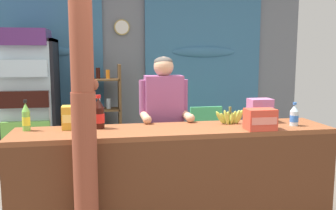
{
  "coord_description": "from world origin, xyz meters",
  "views": [
    {
      "loc": [
        -0.47,
        -2.57,
        1.53
      ],
      "look_at": [
        0.19,
        0.96,
        1.03
      ],
      "focal_mm": 39.6,
      "sensor_mm": 36.0,
      "label": 1
    }
  ],
  "objects_px": {
    "soda_bottle_cola": "(99,114)",
    "soda_bottle_lime_soda": "(26,118)",
    "bottle_shelf_rack": "(104,113)",
    "snack_box_crackers": "(260,119)",
    "shopkeeper": "(164,115)",
    "banana_bunch": "(230,117)",
    "snack_box_choco_powder": "(73,117)",
    "timber_post": "(83,100)",
    "soda_bottle_water": "(294,116)",
    "stall_counter": "(178,173)",
    "plastic_lawn_chair": "(203,133)",
    "drink_fridge": "(29,95)"
  },
  "relations": [
    {
      "from": "soda_bottle_cola",
      "to": "soda_bottle_lime_soda",
      "type": "xyz_separation_m",
      "value": [
        -0.58,
        0.01,
        -0.01
      ]
    },
    {
      "from": "bottle_shelf_rack",
      "to": "snack_box_crackers",
      "type": "bearing_deg",
      "value": -62.2
    },
    {
      "from": "shopkeeper",
      "to": "banana_bunch",
      "type": "bearing_deg",
      "value": -37.29
    },
    {
      "from": "banana_bunch",
      "to": "snack_box_choco_powder",
      "type": "bearing_deg",
      "value": 178.31
    },
    {
      "from": "timber_post",
      "to": "snack_box_choco_powder",
      "type": "xyz_separation_m",
      "value": [
        -0.11,
        0.53,
        -0.21
      ]
    },
    {
      "from": "timber_post",
      "to": "bottle_shelf_rack",
      "type": "distance_m",
      "value": 2.6
    },
    {
      "from": "timber_post",
      "to": "soda_bottle_water",
      "type": "xyz_separation_m",
      "value": [
        1.76,
        0.32,
        -0.22
      ]
    },
    {
      "from": "soda_bottle_cola",
      "to": "banana_bunch",
      "type": "relative_size",
      "value": 1.02
    },
    {
      "from": "soda_bottle_lime_soda",
      "to": "snack_box_crackers",
      "type": "relative_size",
      "value": 1.06
    },
    {
      "from": "stall_counter",
      "to": "soda_bottle_lime_soda",
      "type": "distance_m",
      "value": 1.31
    },
    {
      "from": "plastic_lawn_chair",
      "to": "banana_bunch",
      "type": "bearing_deg",
      "value": -97.13
    },
    {
      "from": "soda_bottle_cola",
      "to": "snack_box_crackers",
      "type": "height_order",
      "value": "soda_bottle_cola"
    },
    {
      "from": "plastic_lawn_chair",
      "to": "banana_bunch",
      "type": "xyz_separation_m",
      "value": [
        -0.19,
        -1.53,
        0.48
      ]
    },
    {
      "from": "drink_fridge",
      "to": "soda_bottle_cola",
      "type": "distance_m",
      "value": 2.02
    },
    {
      "from": "shopkeeper",
      "to": "soda_bottle_water",
      "type": "bearing_deg",
      "value": -28.88
    },
    {
      "from": "plastic_lawn_chair",
      "to": "snack_box_crackers",
      "type": "bearing_deg",
      "value": -91.17
    },
    {
      "from": "timber_post",
      "to": "plastic_lawn_chair",
      "type": "bearing_deg",
      "value": 54.62
    },
    {
      "from": "bottle_shelf_rack",
      "to": "soda_bottle_lime_soda",
      "type": "bearing_deg",
      "value": -107.46
    },
    {
      "from": "bottle_shelf_rack",
      "to": "banana_bunch",
      "type": "distance_m",
      "value": 2.34
    },
    {
      "from": "soda_bottle_cola",
      "to": "drink_fridge",
      "type": "bearing_deg",
      "value": 115.43
    },
    {
      "from": "soda_bottle_water",
      "to": "banana_bunch",
      "type": "bearing_deg",
      "value": 161.36
    },
    {
      "from": "plastic_lawn_chair",
      "to": "timber_post",
      "type": "bearing_deg",
      "value": -125.38
    },
    {
      "from": "timber_post",
      "to": "drink_fridge",
      "type": "xyz_separation_m",
      "value": [
        -0.77,
        2.33,
        -0.21
      ]
    },
    {
      "from": "plastic_lawn_chair",
      "to": "snack_box_choco_powder",
      "type": "bearing_deg",
      "value": -136.07
    },
    {
      "from": "banana_bunch",
      "to": "soda_bottle_cola",
      "type": "bearing_deg",
      "value": 179.35
    },
    {
      "from": "drink_fridge",
      "to": "stall_counter",
      "type": "bearing_deg",
      "value": -53.76
    },
    {
      "from": "drink_fridge",
      "to": "soda_bottle_water",
      "type": "xyz_separation_m",
      "value": [
        2.53,
        -2.01,
        -0.01
      ]
    },
    {
      "from": "stall_counter",
      "to": "timber_post",
      "type": "distance_m",
      "value": 1.02
    },
    {
      "from": "soda_bottle_lime_soda",
      "to": "snack_box_choco_powder",
      "type": "relative_size",
      "value": 1.33
    },
    {
      "from": "snack_box_choco_powder",
      "to": "banana_bunch",
      "type": "bearing_deg",
      "value": -1.69
    },
    {
      "from": "drink_fridge",
      "to": "shopkeeper",
      "type": "bearing_deg",
      "value": -44.02
    },
    {
      "from": "soda_bottle_cola",
      "to": "banana_bunch",
      "type": "height_order",
      "value": "soda_bottle_cola"
    },
    {
      "from": "soda_bottle_cola",
      "to": "timber_post",
      "type": "bearing_deg",
      "value": -101.15
    },
    {
      "from": "stall_counter",
      "to": "bottle_shelf_rack",
      "type": "bearing_deg",
      "value": 103.99
    },
    {
      "from": "banana_bunch",
      "to": "bottle_shelf_rack",
      "type": "bearing_deg",
      "value": 117.7
    },
    {
      "from": "drink_fridge",
      "to": "banana_bunch",
      "type": "height_order",
      "value": "drink_fridge"
    },
    {
      "from": "snack_box_crackers",
      "to": "snack_box_choco_powder",
      "type": "distance_m",
      "value": 1.54
    },
    {
      "from": "timber_post",
      "to": "soda_bottle_cola",
      "type": "relative_size",
      "value": 9.02
    },
    {
      "from": "snack_box_choco_powder",
      "to": "stall_counter",
      "type": "bearing_deg",
      "value": -16.08
    },
    {
      "from": "drink_fridge",
      "to": "shopkeeper",
      "type": "xyz_separation_m",
      "value": [
        1.48,
        -1.43,
        -0.06
      ]
    },
    {
      "from": "banana_bunch",
      "to": "drink_fridge",
      "type": "bearing_deg",
      "value": 137.61
    },
    {
      "from": "shopkeeper",
      "to": "soda_bottle_water",
      "type": "relative_size",
      "value": 7.38
    },
    {
      "from": "stall_counter",
      "to": "plastic_lawn_chair",
      "type": "xyz_separation_m",
      "value": [
        0.71,
        1.73,
        -0.06
      ]
    },
    {
      "from": "snack_box_crackers",
      "to": "soda_bottle_lime_soda",
      "type": "bearing_deg",
      "value": 170.58
    },
    {
      "from": "soda_bottle_lime_soda",
      "to": "snack_box_choco_powder",
      "type": "height_order",
      "value": "soda_bottle_lime_soda"
    },
    {
      "from": "snack_box_crackers",
      "to": "banana_bunch",
      "type": "bearing_deg",
      "value": 118.56
    },
    {
      "from": "stall_counter",
      "to": "timber_post",
      "type": "relative_size",
      "value": 1.04
    },
    {
      "from": "soda_bottle_water",
      "to": "timber_post",
      "type": "bearing_deg",
      "value": -169.78
    },
    {
      "from": "shopkeeper",
      "to": "drink_fridge",
      "type": "bearing_deg",
      "value": 135.98
    },
    {
      "from": "shopkeeper",
      "to": "snack_box_choco_powder",
      "type": "relative_size",
      "value": 7.87
    }
  ]
}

